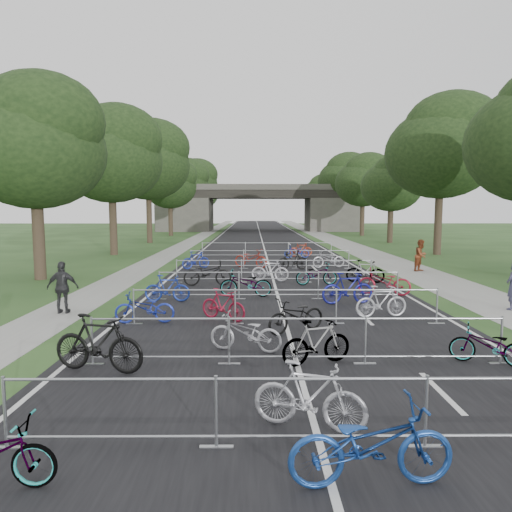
# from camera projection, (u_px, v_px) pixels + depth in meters

# --- Properties ---
(ground) EXTENTS (200.00, 200.00, 0.00)m
(ground) POSITION_uv_depth(u_px,v_px,m) (321.00, 448.00, 6.70)
(ground) COLOR #27451D
(ground) RESTS_ON ground
(road) EXTENTS (11.00, 140.00, 0.01)m
(road) POSITION_uv_depth(u_px,v_px,m) (261.00, 237.00, 56.43)
(road) COLOR black
(road) RESTS_ON ground
(sidewalk_right) EXTENTS (3.00, 140.00, 0.01)m
(sidewalk_right) POSITION_uv_depth(u_px,v_px,m) (325.00, 237.00, 56.48)
(sidewalk_right) COLOR gray
(sidewalk_right) RESTS_ON ground
(sidewalk_left) EXTENTS (2.00, 140.00, 0.01)m
(sidewalk_left) POSITION_uv_depth(u_px,v_px,m) (200.00, 237.00, 56.38)
(sidewalk_left) COLOR gray
(sidewalk_left) RESTS_ON ground
(lane_markings) EXTENTS (0.12, 140.00, 0.00)m
(lane_markings) POSITION_uv_depth(u_px,v_px,m) (261.00, 237.00, 56.43)
(lane_markings) COLOR silver
(lane_markings) RESTS_ON ground
(overpass_bridge) EXTENTS (31.00, 8.00, 7.05)m
(overpass_bridge) POSITION_uv_depth(u_px,v_px,m) (259.00, 208.00, 70.98)
(overpass_bridge) COLOR #484640
(overpass_bridge) RESTS_ON ground
(tree_left_0) EXTENTS (6.72, 6.72, 10.25)m
(tree_left_0) POSITION_uv_depth(u_px,v_px,m) (36.00, 146.00, 21.79)
(tree_left_0) COLOR #33261C
(tree_left_0) RESTS_ON ground
(tree_left_1) EXTENTS (7.56, 7.56, 11.53)m
(tree_left_1) POSITION_uv_depth(u_px,v_px,m) (112.00, 157.00, 33.64)
(tree_left_1) COLOR #33261C
(tree_left_1) RESTS_ON ground
(tree_right_1) EXTENTS (8.18, 8.18, 12.47)m
(tree_right_1) POSITION_uv_depth(u_px,v_px,m) (443.00, 149.00, 33.74)
(tree_right_1) COLOR #33261C
(tree_right_1) RESTS_ON ground
(tree_left_2) EXTENTS (8.40, 8.40, 12.81)m
(tree_left_2) POSITION_uv_depth(u_px,v_px,m) (149.00, 162.00, 45.48)
(tree_left_2) COLOR #33261C
(tree_left_2) RESTS_ON ground
(tree_right_2) EXTENTS (6.16, 6.16, 9.39)m
(tree_right_2) POSITION_uv_depth(u_px,v_px,m) (393.00, 184.00, 45.88)
(tree_right_2) COLOR #33261C
(tree_right_2) RESTS_ON ground
(tree_left_3) EXTENTS (6.72, 6.72, 10.25)m
(tree_left_3) POSITION_uv_depth(u_px,v_px,m) (171.00, 184.00, 57.59)
(tree_left_3) COLOR #33261C
(tree_left_3) RESTS_ON ground
(tree_right_3) EXTENTS (7.17, 7.17, 10.93)m
(tree_right_3) POSITION_uv_depth(u_px,v_px,m) (364.00, 181.00, 57.71)
(tree_right_3) COLOR #33261C
(tree_right_3) RESTS_ON ground
(tree_left_4) EXTENTS (7.56, 7.56, 11.53)m
(tree_left_4) POSITION_uv_depth(u_px,v_px,m) (185.00, 183.00, 69.44)
(tree_left_4) COLOR #33261C
(tree_left_4) RESTS_ON ground
(tree_right_4) EXTENTS (8.18, 8.18, 12.47)m
(tree_right_4) POSITION_uv_depth(u_px,v_px,m) (345.00, 179.00, 69.54)
(tree_right_4) COLOR #33261C
(tree_right_4) RESTS_ON ground
(tree_left_5) EXTENTS (8.40, 8.40, 12.81)m
(tree_left_5) POSITION_uv_depth(u_px,v_px,m) (195.00, 182.00, 81.29)
(tree_left_5) COLOR #33261C
(tree_left_5) RESTS_ON ground
(tree_right_5) EXTENTS (6.16, 6.16, 9.39)m
(tree_right_5) POSITION_uv_depth(u_px,v_px,m) (331.00, 195.00, 81.68)
(tree_right_5) COLOR #33261C
(tree_right_5) RESTS_ON ground
(tree_left_6) EXTENTS (6.72, 6.72, 10.25)m
(tree_left_6) POSITION_uv_depth(u_px,v_px,m) (202.00, 194.00, 93.39)
(tree_left_6) COLOR #33261C
(tree_left_6) RESTS_ON ground
(tree_right_6) EXTENTS (7.17, 7.17, 10.93)m
(tree_right_6) POSITION_uv_depth(u_px,v_px,m) (321.00, 191.00, 93.51)
(tree_right_6) COLOR #33261C
(tree_right_6) RESTS_ON ground
(barrier_row_0) EXTENTS (9.70, 0.08, 1.10)m
(barrier_row_0) POSITION_uv_depth(u_px,v_px,m) (321.00, 412.00, 6.65)
(barrier_row_0) COLOR #989A9F
(barrier_row_0) RESTS_ON ground
(barrier_row_1) EXTENTS (9.70, 0.08, 1.10)m
(barrier_row_1) POSITION_uv_depth(u_px,v_px,m) (297.00, 341.00, 10.23)
(barrier_row_1) COLOR #989A9F
(barrier_row_1) RESTS_ON ground
(barrier_row_2) EXTENTS (9.70, 0.08, 1.10)m
(barrier_row_2) POSITION_uv_depth(u_px,v_px,m) (286.00, 306.00, 13.81)
(barrier_row_2) COLOR #989A9F
(barrier_row_2) RESTS_ON ground
(barrier_row_3) EXTENTS (9.70, 0.08, 1.10)m
(barrier_row_3) POSITION_uv_depth(u_px,v_px,m) (279.00, 285.00, 17.59)
(barrier_row_3) COLOR #989A9F
(barrier_row_3) RESTS_ON ground
(barrier_row_4) EXTENTS (9.70, 0.08, 1.10)m
(barrier_row_4) POSITION_uv_depth(u_px,v_px,m) (274.00, 271.00, 21.56)
(barrier_row_4) COLOR #989A9F
(barrier_row_4) RESTS_ON ground
(barrier_row_5) EXTENTS (9.70, 0.08, 1.10)m
(barrier_row_5) POSITION_uv_depth(u_px,v_px,m) (270.00, 259.00, 26.54)
(barrier_row_5) COLOR #989A9F
(barrier_row_5) RESTS_ON ground
(barrier_row_6) EXTENTS (9.70, 0.08, 1.10)m
(barrier_row_6) POSITION_uv_depth(u_px,v_px,m) (267.00, 250.00, 32.50)
(barrier_row_6) COLOR #989A9F
(barrier_row_6) RESTS_ON ground
(bike_1) EXTENTS (1.90, 1.08, 1.10)m
(bike_1) POSITION_uv_depth(u_px,v_px,m) (309.00, 397.00, 7.18)
(bike_1) COLOR #A5A5AD
(bike_1) RESTS_ON ground
(bike_2) EXTENTS (2.16, 0.89, 1.11)m
(bike_2) POSITION_uv_depth(u_px,v_px,m) (371.00, 445.00, 5.72)
(bike_2) COLOR navy
(bike_2) RESTS_ON ground
(bike_4) EXTENTS (2.17, 1.07, 1.25)m
(bike_4) POSITION_uv_depth(u_px,v_px,m) (98.00, 344.00, 9.73)
(bike_4) COLOR black
(bike_4) RESTS_ON ground
(bike_5) EXTENTS (1.91, 1.07, 0.95)m
(bike_5) POSITION_uv_depth(u_px,v_px,m) (245.00, 333.00, 11.12)
(bike_5) COLOR #A1A1A8
(bike_5) RESTS_ON ground
(bike_6) EXTENTS (1.75, 1.01, 1.01)m
(bike_6) POSITION_uv_depth(u_px,v_px,m) (317.00, 343.00, 10.21)
(bike_6) COLOR #989A9F
(bike_6) RESTS_ON ground
(bike_7) EXTENTS (1.77, 1.24, 0.88)m
(bike_7) POSITION_uv_depth(u_px,v_px,m) (489.00, 346.00, 10.19)
(bike_7) COLOR #989A9F
(bike_7) RESTS_ON ground
(bike_8) EXTENTS (1.84, 0.76, 0.95)m
(bike_8) POSITION_uv_depth(u_px,v_px,m) (145.00, 308.00, 13.88)
(bike_8) COLOR navy
(bike_8) RESTS_ON ground
(bike_9) EXTENTS (1.64, 1.28, 0.99)m
(bike_9) POSITION_uv_depth(u_px,v_px,m) (223.00, 305.00, 14.24)
(bike_9) COLOR maroon
(bike_9) RESTS_ON ground
(bike_10) EXTENTS (1.95, 1.56, 0.99)m
(bike_10) POSITION_uv_depth(u_px,v_px,m) (297.00, 316.00, 12.83)
(bike_10) COLOR black
(bike_10) RESTS_ON ground
(bike_11) EXTENTS (1.79, 0.78, 1.04)m
(bike_11) POSITION_uv_depth(u_px,v_px,m) (381.00, 302.00, 14.60)
(bike_11) COLOR #AAABB2
(bike_11) RESTS_ON ground
(bike_12) EXTENTS (1.70, 0.49, 1.02)m
(bike_12) POSITION_uv_depth(u_px,v_px,m) (167.00, 289.00, 17.06)
(bike_12) COLOR navy
(bike_12) RESTS_ON ground
(bike_13) EXTENTS (2.09, 0.83, 1.08)m
(bike_13) POSITION_uv_depth(u_px,v_px,m) (246.00, 284.00, 18.00)
(bike_13) COLOR #989A9F
(bike_13) RESTS_ON ground
(bike_14) EXTENTS (2.01, 0.86, 1.17)m
(bike_14) POSITION_uv_depth(u_px,v_px,m) (348.00, 288.00, 16.66)
(bike_14) COLOR navy
(bike_14) RESTS_ON ground
(bike_15) EXTENTS (2.19, 1.23, 1.09)m
(bike_15) POSITION_uv_depth(u_px,v_px,m) (384.00, 282.00, 18.34)
(bike_15) COLOR maroon
(bike_15) RESTS_ON ground
(bike_16) EXTENTS (2.25, 1.03, 1.14)m
(bike_16) POSITION_uv_depth(u_px,v_px,m) (208.00, 273.00, 20.62)
(bike_16) COLOR black
(bike_16) RESTS_ON ground
(bike_17) EXTENTS (1.86, 0.78, 1.08)m
(bike_17) POSITION_uv_depth(u_px,v_px,m) (270.00, 270.00, 21.81)
(bike_17) COLOR silver
(bike_17) RESTS_ON ground
(bike_18) EXTENTS (1.96, 0.84, 1.00)m
(bike_18) POSITION_uv_depth(u_px,v_px,m) (316.00, 274.00, 20.79)
(bike_18) COLOR #989A9F
(bike_18) RESTS_ON ground
(bike_19) EXTENTS (1.85, 0.94, 1.07)m
(bike_19) POSITION_uv_depth(u_px,v_px,m) (365.00, 272.00, 21.46)
(bike_19) COLOR #989A9F
(bike_19) RESTS_ON ground
(bike_20) EXTENTS (1.71, 1.26, 1.02)m
(bike_20) POSITION_uv_depth(u_px,v_px,m) (196.00, 260.00, 26.36)
(bike_20) COLOR navy
(bike_20) RESTS_ON ground
(bike_21) EXTENTS (2.21, 1.62, 1.11)m
(bike_21) POSITION_uv_depth(u_px,v_px,m) (251.00, 258.00, 26.86)
(bike_21) COLOR maroon
(bike_21) RESTS_ON ground
(bike_22) EXTENTS (1.91, 0.97, 1.10)m
(bike_22) POSITION_uv_depth(u_px,v_px,m) (293.00, 260.00, 25.92)
(bike_22) COLOR black
(bike_22) RESTS_ON ground
(bike_23) EXTENTS (2.07, 1.08, 1.04)m
(bike_23) POSITION_uv_depth(u_px,v_px,m) (329.00, 259.00, 26.91)
(bike_23) COLOR #B3B2BA
(bike_23) RESTS_ON ground
(bike_26) EXTENTS (1.79, 0.71, 0.93)m
(bike_26) POSITION_uv_depth(u_px,v_px,m) (297.00, 252.00, 32.06)
(bike_26) COLOR #1C2F9E
(bike_26) RESTS_ON ground
(bike_27) EXTENTS (1.76, 0.80, 1.02)m
(bike_27) POSITION_uv_depth(u_px,v_px,m) (301.00, 250.00, 33.14)
(bike_27) COLOR #A02D17
(bike_27) RESTS_ON ground
(pedestrian_b) EXTENTS (1.09, 1.06, 1.77)m
(pedestrian_b) POSITION_uv_depth(u_px,v_px,m) (421.00, 256.00, 25.33)
(pedestrian_b) COLOR brown
(pedestrian_b) RESTS_ON ground
(pedestrian_c) EXTENTS (1.05, 0.49, 1.74)m
(pedestrian_c) POSITION_uv_depth(u_px,v_px,m) (63.00, 288.00, 15.16)
(pedestrian_c) COLOR #242526
(pedestrian_c) RESTS_ON ground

